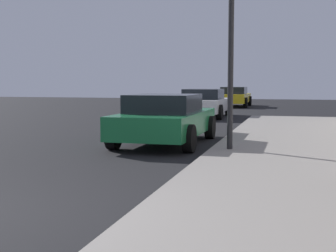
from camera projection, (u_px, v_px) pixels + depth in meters
name	position (u px, v px, depth m)	size (l,w,h in m)	color
sidewalk	(322.00, 252.00, 4.14)	(4.00, 32.00, 0.15)	gray
street_lamp	(231.00, 10.00, 9.75)	(0.36, 0.36, 4.26)	black
car_green	(166.00, 119.00, 11.90)	(2.03, 4.22, 1.27)	#196638
car_white	(204.00, 103.00, 21.03)	(2.02, 4.13, 1.27)	white
car_yellow	(234.00, 97.00, 30.29)	(1.93, 4.53, 1.27)	yellow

